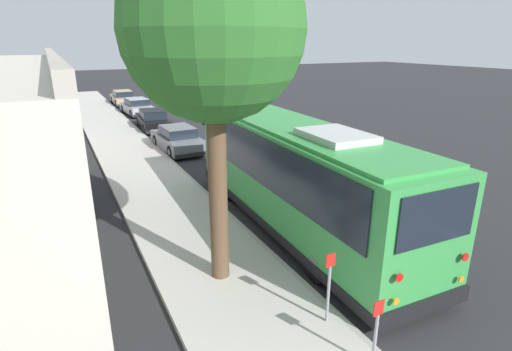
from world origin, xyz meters
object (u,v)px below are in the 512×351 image
object	(u,v)px
shuttle_bus	(297,172)
sign_post_far	(329,287)
sign_post_near	(376,333)
parked_sedan_gray	(178,139)
parked_sedan_tan	(123,98)
parked_sedan_silver	(137,107)
street_tree	(211,17)
parked_sedan_black	(153,120)

from	to	relation	value
shuttle_bus	sign_post_far	distance (m)	4.80
shuttle_bus	sign_post_near	world-z (taller)	shuttle_bus
parked_sedan_gray	parked_sedan_tan	bearing A→B (deg)	-2.65
parked_sedan_silver	sign_post_near	bearing A→B (deg)	172.64
parked_sedan_gray	street_tree	xyz separation A→B (m)	(-12.27, 2.58, 5.38)
parked_sedan_silver	parked_sedan_tan	xyz separation A→B (m)	(5.82, 0.11, 0.01)
parked_sedan_black	sign_post_far	distance (m)	21.17
sign_post_near	sign_post_far	world-z (taller)	sign_post_far
shuttle_bus	sign_post_far	size ratio (longest dim) A/B	6.83
parked_sedan_silver	parked_sedan_gray	bearing A→B (deg)	174.45
sign_post_far	parked_sedan_tan	bearing A→B (deg)	-2.56
parked_sedan_black	parked_sedan_silver	xyz separation A→B (m)	(6.12, -0.15, -0.00)
shuttle_bus	parked_sedan_black	world-z (taller)	shuttle_bus
parked_sedan_gray	shuttle_bus	bearing A→B (deg)	-178.44
street_tree	parked_sedan_tan	bearing A→B (deg)	-5.19
parked_sedan_black	sign_post_far	xyz separation A→B (m)	(-21.12, 1.43, 0.35)
parked_sedan_gray	parked_sedan_tan	world-z (taller)	parked_sedan_gray
parked_sedan_gray	parked_sedan_silver	distance (m)	12.32
parked_sedan_tan	street_tree	bearing A→B (deg)	175.37
shuttle_bus	parked_sedan_silver	world-z (taller)	shuttle_bus
street_tree	parked_sedan_gray	bearing A→B (deg)	-11.85
parked_sedan_black	parked_sedan_gray	bearing A→B (deg)	-177.94
shuttle_bus	street_tree	world-z (taller)	street_tree
parked_sedan_black	parked_sedan_tan	xyz separation A→B (m)	(11.94, -0.05, 0.01)
sign_post_far	sign_post_near	bearing A→B (deg)	180.00
sign_post_near	sign_post_far	bearing A→B (deg)	0.00
sign_post_near	shuttle_bus	bearing A→B (deg)	-19.25
parked_sedan_gray	street_tree	size ratio (longest dim) A/B	0.55
parked_sedan_gray	parked_sedan_silver	xyz separation A→B (m)	(12.32, -0.29, -0.02)
parked_sedan_black	street_tree	xyz separation A→B (m)	(-18.47, 2.72, 5.40)
shuttle_bus	parked_sedan_gray	distance (m)	10.71
parked_sedan_silver	parked_sedan_black	bearing A→B (deg)	174.40
parked_sedan_black	sign_post_far	world-z (taller)	sign_post_far
parked_sedan_gray	sign_post_near	size ratio (longest dim) A/B	3.29
parked_sedan_silver	parked_sedan_tan	size ratio (longest dim) A/B	0.98
street_tree	sign_post_far	bearing A→B (deg)	-154.15
parked_sedan_silver	parked_sedan_tan	world-z (taller)	parked_sedan_tan
parked_sedan_gray	parked_sedan_black	xyz separation A→B (m)	(6.20, -0.14, -0.02)
shuttle_bus	parked_sedan_gray	xyz separation A→B (m)	(10.62, 0.67, -1.19)
parked_sedan_black	parked_sedan_tan	world-z (taller)	parked_sedan_tan
sign_post_near	parked_sedan_black	bearing A→B (deg)	-3.66
parked_sedan_tan	street_tree	distance (m)	31.01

